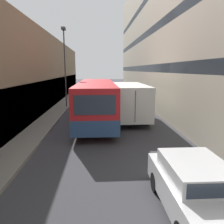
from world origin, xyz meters
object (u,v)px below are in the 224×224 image
box_truck (127,99)px  panel_van (95,91)px  street_lamp (64,54)px  bus (96,100)px  car_hatchback (196,188)px

box_truck → panel_van: box_truck is taller
panel_van → street_lamp: size_ratio=0.55×
bus → box_truck: 2.76m
bus → street_lamp: street_lamp is taller
bus → panel_van: size_ratio=2.66×
car_hatchback → panel_van: size_ratio=0.92×
bus → street_lamp: (-3.11, 5.93, 3.80)m
box_truck → street_lamp: street_lamp is taller
panel_van → bus: bearing=-88.7°
car_hatchback → box_truck: bearing=91.5°
car_hatchback → bus: size_ratio=0.34×
street_lamp → car_hatchback: bearing=-70.9°
panel_van → box_truck: bearing=-75.8°
car_hatchback → panel_van: (-3.03, 23.02, 0.42)m
box_truck → panel_van: 11.06m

